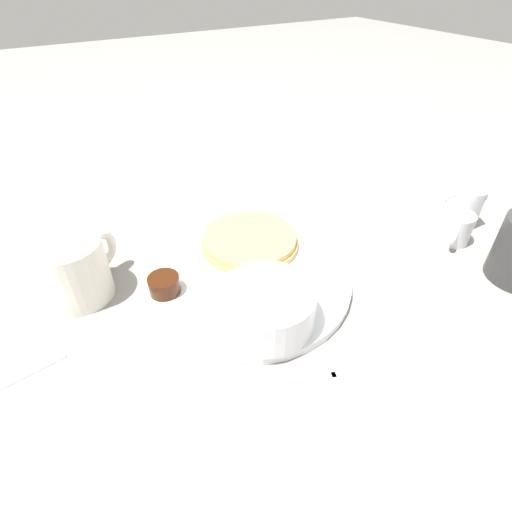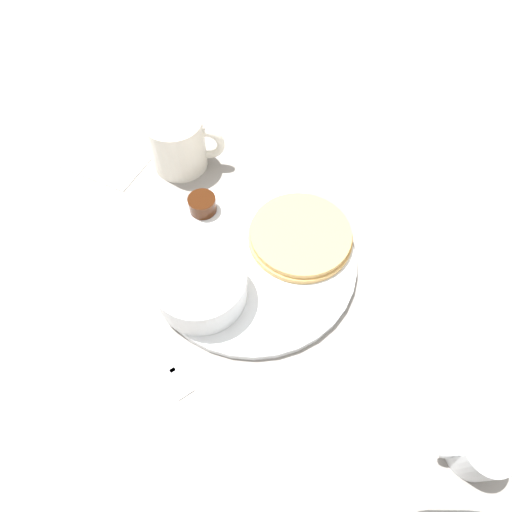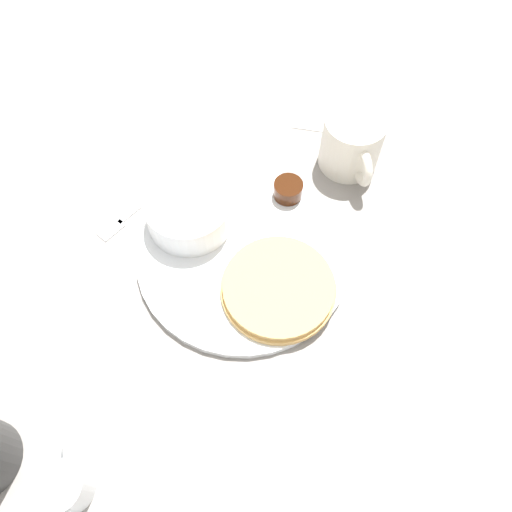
{
  "view_description": "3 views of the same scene",
  "coord_description": "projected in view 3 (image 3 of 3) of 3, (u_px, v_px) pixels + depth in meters",
  "views": [
    {
      "loc": [
        -0.21,
        -0.37,
        0.38
      ],
      "look_at": [
        0.02,
        0.01,
        0.04
      ],
      "focal_mm": 28.0,
      "sensor_mm": 36.0,
      "label": 1
    },
    {
      "loc": [
        0.17,
        -0.25,
        0.48
      ],
      "look_at": [
        0.01,
        -0.0,
        0.02
      ],
      "focal_mm": 28.0,
      "sensor_mm": 36.0,
      "label": 2
    },
    {
      "loc": [
        0.3,
        0.12,
        0.6
      ],
      "look_at": [
        0.01,
        0.02,
        0.02
      ],
      "focal_mm": 35.0,
      "sensor_mm": 36.0,
      "label": 3
    }
  ],
  "objects": [
    {
      "name": "ground_plane",
      "position": [
        244.0,
        256.0,
        0.68
      ],
      "size": [
        4.0,
        4.0,
        0.0
      ],
      "primitive_type": "plane",
      "color": "gray"
    },
    {
      "name": "plate",
      "position": [
        243.0,
        254.0,
        0.68
      ],
      "size": [
        0.29,
        0.29,
        0.01
      ],
      "color": "white",
      "rests_on": "ground_plane"
    },
    {
      "name": "pancake_stack",
      "position": [
        278.0,
        288.0,
        0.63
      ],
      "size": [
        0.15,
        0.15,
        0.02
      ],
      "color": "tan",
      "rests_on": "plate"
    },
    {
      "name": "bowl",
      "position": [
        189.0,
        211.0,
        0.67
      ],
      "size": [
        0.12,
        0.12,
        0.05
      ],
      "color": "white",
      "rests_on": "plate"
    },
    {
      "name": "syrup_cup",
      "position": [
        288.0,
        190.0,
        0.7
      ],
      "size": [
        0.04,
        0.04,
        0.02
      ],
      "color": "#38190A",
      "rests_on": "plate"
    },
    {
      "name": "butter_ramekin",
      "position": [
        186.0,
        200.0,
        0.69
      ],
      "size": [
        0.05,
        0.05,
        0.04
      ],
      "color": "white",
      "rests_on": "plate"
    },
    {
      "name": "coffee_mug",
      "position": [
        352.0,
        144.0,
        0.72
      ],
      "size": [
        0.11,
        0.09,
        0.09
      ],
      "color": "silver",
      "rests_on": "ground_plane"
    },
    {
      "name": "creamer_pitcher_near",
      "position": [
        64.0,
        487.0,
        0.52
      ],
      "size": [
        0.06,
        0.05,
        0.05
      ],
      "color": "white",
      "rests_on": "ground_plane"
    },
    {
      "name": "fork",
      "position": [
        129.0,
        214.0,
        0.71
      ],
      "size": [
        0.13,
        0.07,
        0.0
      ],
      "color": "silver",
      "rests_on": "ground_plane"
    },
    {
      "name": "napkin",
      "position": [
        329.0,
        101.0,
        0.82
      ],
      "size": [
        0.15,
        0.12,
        0.0
      ],
      "color": "white",
      "rests_on": "ground_plane"
    }
  ]
}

